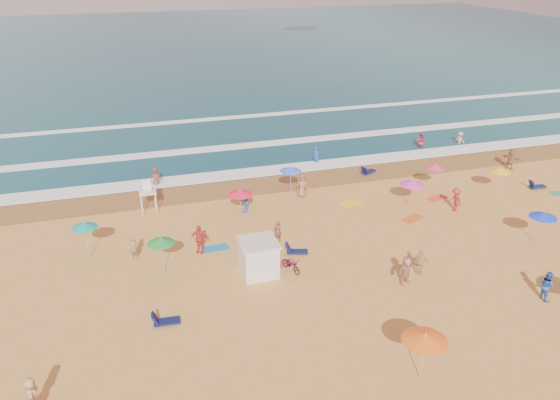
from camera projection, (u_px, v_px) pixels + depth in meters
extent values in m
plane|color=gold|center=(342.00, 256.00, 33.98)|extent=(220.00, 220.00, 0.00)
cube|color=#0C4756|center=(177.00, 47.00, 107.08)|extent=(220.00, 140.00, 0.18)
plane|color=olive|center=(283.00, 182.00, 44.86)|extent=(220.00, 220.00, 0.00)
cube|color=white|center=(275.00, 170.00, 46.99)|extent=(200.00, 2.20, 0.05)
cube|color=white|center=(255.00, 145.00, 53.08)|extent=(200.00, 1.60, 0.05)
cube|color=white|center=(233.00, 117.00, 61.79)|extent=(200.00, 1.20, 0.05)
cube|color=silver|center=(259.00, 258.00, 31.76)|extent=(2.00, 2.00, 2.00)
cube|color=silver|center=(258.00, 243.00, 31.32)|extent=(2.20, 2.20, 0.12)
imported|color=black|center=(291.00, 265.00, 32.24)|extent=(1.11, 1.71, 0.85)
cone|color=#129A8B|center=(84.00, 225.00, 32.82)|extent=(1.53, 1.53, 0.35)
cone|color=orange|center=(425.00, 337.00, 23.30)|extent=(2.00, 2.00, 0.35)
cone|color=blue|center=(544.00, 215.00, 34.30)|extent=(1.70, 1.70, 0.35)
cone|color=green|center=(161.00, 241.00, 31.41)|extent=(1.59, 1.59, 0.35)
cone|color=#F61940|center=(240.00, 192.00, 38.21)|extent=(1.77, 1.77, 0.35)
cone|color=#EB345F|center=(436.00, 166.00, 42.13)|extent=(1.54, 1.54, 0.35)
cone|color=yellow|center=(500.00, 170.00, 41.63)|extent=(1.61, 1.61, 0.35)
cone|color=#3667F5|center=(291.00, 169.00, 41.22)|extent=(1.64, 1.64, 0.35)
cone|color=#ED34C4|center=(412.00, 183.00, 39.81)|extent=(1.79, 1.79, 0.35)
cube|color=#0D1445|center=(167.00, 321.00, 27.71)|extent=(1.34, 0.65, 0.34)
cube|color=#0E1A47|center=(297.00, 252.00, 34.13)|extent=(1.40, 0.90, 0.34)
cube|color=#0F214E|center=(538.00, 186.00, 43.53)|extent=(1.33, 0.64, 0.34)
cube|color=#0F144D|center=(369.00, 172.00, 46.47)|extent=(1.42, 1.03, 0.34)
cube|color=#1C79B0|center=(216.00, 248.00, 34.84)|extent=(1.74, 0.93, 0.03)
cube|color=yellow|center=(351.00, 203.00, 41.00)|extent=(1.84, 1.20, 0.03)
cube|color=#E03446|center=(282.00, 264.00, 33.08)|extent=(1.78, 1.04, 0.03)
cube|color=#D85B1B|center=(412.00, 219.00, 38.66)|extent=(1.90, 1.47, 0.03)
cube|color=#E74436|center=(437.00, 198.00, 41.89)|extent=(1.87, 1.28, 0.03)
imported|color=tan|center=(460.00, 140.00, 53.18)|extent=(0.86, 1.14, 1.57)
imported|color=red|center=(199.00, 239.00, 34.03)|extent=(1.18, 0.94, 1.87)
imported|color=#224E9E|center=(316.00, 156.00, 48.53)|extent=(0.75, 0.78, 1.80)
imported|color=tan|center=(406.00, 270.00, 30.83)|extent=(1.71, 1.02, 1.75)
imported|color=#264CB3|center=(244.00, 201.00, 39.27)|extent=(0.90, 1.29, 1.83)
imported|color=blue|center=(547.00, 285.00, 29.47)|extent=(0.68, 0.85, 1.70)
imported|color=#9C7648|center=(511.00, 159.00, 47.13)|extent=(1.19, 1.76, 1.82)
imported|color=#997546|center=(134.00, 248.00, 33.39)|extent=(0.59, 0.43, 1.50)
imported|color=#B62D57|center=(420.00, 142.00, 52.19)|extent=(1.12, 1.08, 1.82)
imported|color=#9D5F48|center=(302.00, 186.00, 41.75)|extent=(0.94, 0.64, 1.87)
imported|color=tan|center=(32.00, 395.00, 22.26)|extent=(0.56, 0.83, 1.64)
imported|color=brown|center=(156.00, 178.00, 43.92)|extent=(0.88, 0.59, 1.77)
imported|color=tan|center=(420.00, 262.00, 31.75)|extent=(0.98, 0.88, 1.60)
imported|color=#B32D2C|center=(456.00, 200.00, 39.43)|extent=(0.75, 1.22, 1.81)
imported|color=brown|center=(278.00, 231.00, 35.34)|extent=(0.65, 0.53, 1.53)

